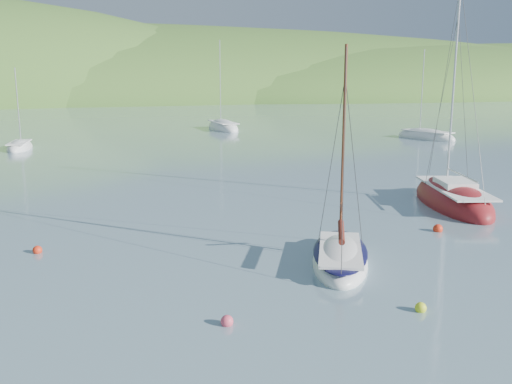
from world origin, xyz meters
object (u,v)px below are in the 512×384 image
object	(u,v)px
distant_sloop_a	(20,148)
distant_sloop_d	(426,137)
sloop_red	(452,201)
daysailer_white	(340,258)
distant_sloop_b	(223,128)

from	to	relation	value
distant_sloop_a	distant_sloop_d	size ratio (longest dim) A/B	0.79
distant_sloop_a	sloop_red	bearing A→B (deg)	-45.82
sloop_red	distant_sloop_a	bearing A→B (deg)	143.68
sloop_red	distant_sloop_d	size ratio (longest dim) A/B	1.23
daysailer_white	sloop_red	distance (m)	13.10
daysailer_white	distant_sloop_b	distance (m)	55.24
sloop_red	distant_sloop_a	distance (m)	42.79
distant_sloop_a	distant_sloop_b	world-z (taller)	distant_sloop_b
distant_sloop_a	distant_sloop_d	distance (m)	44.32
sloop_red	distant_sloop_b	bearing A→B (deg)	108.24
daysailer_white	distant_sloop_a	world-z (taller)	daysailer_white
distant_sloop_d	sloop_red	bearing A→B (deg)	-139.95
sloop_red	distant_sloop_a	world-z (taller)	sloop_red
distant_sloop_b	daysailer_white	bearing A→B (deg)	-101.98
daysailer_white	distant_sloop_a	distance (m)	44.11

